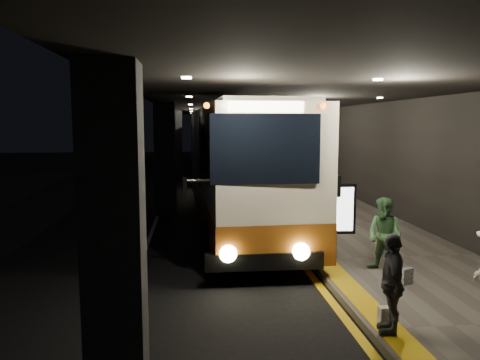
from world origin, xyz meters
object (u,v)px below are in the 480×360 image
passenger_boarding (297,208)px  bag_plain (386,316)px  coach_main (237,170)px  bag_polka (406,276)px  info_sign (336,210)px  stanchion_post (309,222)px  passenger_waiting_green (385,235)px  passenger_waiting_grey (392,283)px  coach_second (213,150)px

passenger_boarding → bag_plain: 6.76m
coach_main → bag_polka: coach_main is taller
bag_polka → info_sign: size_ratio=0.17×
stanchion_post → passenger_waiting_green: bearing=-74.0°
bag_polka → info_sign: info_sign is taller
coach_main → info_sign: coach_main is taller
passenger_waiting_grey → bag_polka: bearing=162.8°
passenger_boarding → info_sign: info_sign is taller
passenger_waiting_green → bag_polka: bearing=-23.7°
passenger_waiting_grey → stanchion_post: size_ratio=1.65×
passenger_waiting_grey → info_sign: info_sign is taller
stanchion_post → passenger_waiting_grey: bearing=-91.9°
bag_polka → info_sign: bearing=127.2°
bag_plain → stanchion_post: size_ratio=0.31×
passenger_boarding → passenger_waiting_green: passenger_waiting_green is taller
passenger_boarding → info_sign: 3.38m
coach_second → info_sign: (2.11, -20.64, -0.26)m
passenger_waiting_green → bag_polka: 1.10m
coach_second → passenger_waiting_grey: size_ratio=7.07×
coach_main → coach_second: bearing=88.4°
coach_second → bag_plain: bearing=-87.9°
bag_plain → bag_polka: bearing=56.5°
bag_polka → bag_plain: 2.29m
passenger_waiting_green → info_sign: bearing=-159.2°
coach_main → info_sign: 5.72m
bag_plain → stanchion_post: 6.06m
passenger_boarding → coach_second: bearing=-9.3°
coach_main → passenger_boarding: size_ratio=8.05×
passenger_boarding → info_sign: size_ratio=0.81×
coach_second → info_sign: coach_second is taller
coach_main → coach_second: size_ratio=1.11×
coach_main → bag_plain: 9.09m
coach_second → bag_polka: coach_second is taller
coach_second → bag_plain: 24.16m
info_sign → bag_polka: bearing=-48.9°
coach_main → stanchion_post: (1.89, -2.72, -1.29)m
coach_main → bag_polka: 7.67m
coach_second → stanchion_post: bearing=-85.8°
coach_second → info_sign: size_ratio=5.90×
bag_plain → info_sign: 3.60m
passenger_waiting_green → bag_polka: passenger_waiting_green is taller
info_sign → coach_second: bearing=99.7°
passenger_boarding → passenger_waiting_green: size_ratio=0.93×
passenger_waiting_green → passenger_waiting_grey: passenger_waiting_green is taller
info_sign → passenger_waiting_green: bearing=-30.4°
coach_second → passenger_boarding: (1.91, -17.31, -0.80)m
info_sign → stanchion_post: bearing=93.7°
passenger_waiting_green → stanchion_post: size_ratio=1.73×
passenger_waiting_green → info_sign: (-0.96, 0.65, 0.48)m
bag_plain → passenger_waiting_grey: bearing=-101.0°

